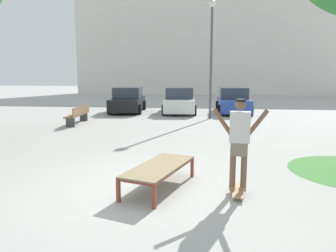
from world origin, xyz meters
The scene contains 10 objects.
ground_plane centered at (0.00, 0.00, 0.00)m, with size 120.00×120.00×0.00m, color #A8A8A3.
building_facade centered at (2.29, 32.06, 5.86)m, with size 31.76×4.00×11.72m, color silver.
skate_box centered at (0.44, -0.10, 0.41)m, with size 1.30×2.04×0.46m.
skateboard centered at (1.93, -0.29, 0.08)m, with size 0.26×0.81×0.09m.
skater centered at (1.93, -0.28, 1.07)m, with size 1.00×0.30×1.69m.
car_black centered at (-3.34, 12.85, 0.69)m, with size 2.19×4.33×1.50m.
car_white centered at (-0.16, 12.71, 0.69)m, with size 2.12×4.30×1.50m.
car_blue centered at (3.01, 13.04, 0.69)m, with size 1.93×4.21×1.50m.
park_bench centered at (-4.43, 7.79, 0.45)m, with size 0.64×2.43×0.83m.
light_post centered at (1.61, 10.18, 3.83)m, with size 0.36×0.36×5.83m.
Camera 1 is at (1.28, -5.98, 2.19)m, focal length 33.66 mm.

